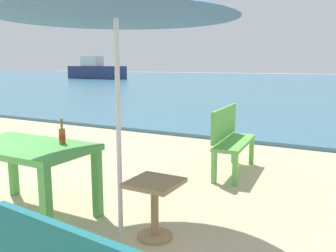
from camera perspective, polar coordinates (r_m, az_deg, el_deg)
sea_water at (r=31.99m, az=24.45°, el=6.21°), size 120.00×50.00×0.08m
picnic_table_green at (r=3.93m, az=-21.69°, el=-4.25°), size 1.40×0.80×0.76m
beer_bottle_amber at (r=3.77m, az=-16.42°, el=-1.34°), size 0.07×0.07×0.26m
side_table_wood at (r=3.28m, az=-2.13°, el=-11.73°), size 0.44×0.44×0.54m
bench_green_left at (r=5.22m, az=9.84°, el=-1.56°), size 0.46×1.23×0.95m
boat_fishing_trawler at (r=37.25m, az=-11.33°, el=8.58°), size 6.17×1.68×2.24m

